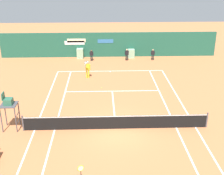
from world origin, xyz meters
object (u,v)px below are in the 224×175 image
object	(u,v)px
umpire_chair	(9,104)
tennis_ball_mid_court	(102,88)
ball_kid_left_post	(91,55)
ball_kid_right_post	(153,54)
player_on_baseline	(88,68)
ball_kid_centre_post	(127,54)

from	to	relation	value
umpire_chair	tennis_ball_mid_court	size ratio (longest dim) A/B	37.74
umpire_chair	ball_kid_left_post	distance (m)	15.86
ball_kid_left_post	tennis_ball_mid_court	world-z (taller)	ball_kid_left_post
ball_kid_right_post	player_on_baseline	bearing A→B (deg)	46.81
ball_kid_centre_post	tennis_ball_mid_court	size ratio (longest dim) A/B	19.53
player_on_baseline	tennis_ball_mid_court	xyz separation A→B (m)	(1.31, -2.69, -0.94)
umpire_chair	tennis_ball_mid_court	bearing A→B (deg)	139.04
umpire_chair	ball_kid_right_post	size ratio (longest dim) A/B	2.01
umpire_chair	ball_kid_right_post	bearing A→B (deg)	142.09
player_on_baseline	tennis_ball_mid_court	distance (m)	3.13
player_on_baseline	ball_kid_centre_post	xyz separation A→B (m)	(4.18, 5.55, -0.21)
ball_kid_centre_post	ball_kid_left_post	distance (m)	3.96
ball_kid_left_post	ball_kid_centre_post	bearing A→B (deg)	-175.22
tennis_ball_mid_court	player_on_baseline	bearing A→B (deg)	115.90
umpire_chair	player_on_baseline	distance (m)	10.61
player_on_baseline	ball_kid_centre_post	world-z (taller)	player_on_baseline
ball_kid_left_post	ball_kid_right_post	size ratio (longest dim) A/B	0.99
player_on_baseline	ball_kid_right_post	size ratio (longest dim) A/B	1.44
ball_kid_right_post	tennis_ball_mid_court	world-z (taller)	ball_kid_right_post
player_on_baseline	ball_kid_left_post	xyz separation A→B (m)	(0.22, 5.55, -0.25)
player_on_baseline	ball_kid_right_post	xyz separation A→B (m)	(7.11, 5.55, -0.24)
umpire_chair	tennis_ball_mid_court	distance (m)	9.21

